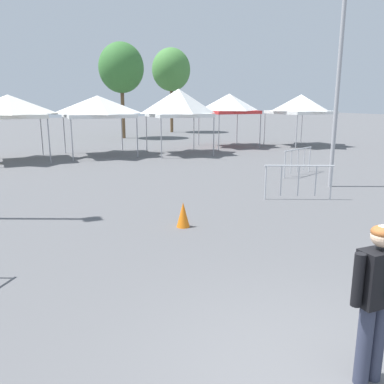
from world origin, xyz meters
The scene contains 13 objects.
ground_plane centered at (0.00, 0.00, 0.00)m, with size 140.00×140.00×0.00m, color #5B5B5E.
canopy_tent_behind_left centered at (-2.60, 18.99, 2.68)m, with size 3.37×3.37×3.24m.
canopy_tent_far_right centered at (1.80, 19.25, 2.64)m, with size 3.58×3.58×3.22m.
canopy_tent_behind_center centered at (6.00, 17.97, 2.83)m, with size 3.32×3.32×3.59m.
canopy_tent_left_of_center centered at (10.36, 19.92, 2.75)m, with size 3.17×3.17×3.38m.
canopy_tent_behind_right centered at (14.82, 18.31, 2.72)m, with size 3.49×3.49×3.33m.
person_foreground centered at (0.51, -0.23, 1.03)m, with size 0.65×0.27×1.78m.
light_pole_opposite_side centered at (7.41, 7.60, 5.20)m, with size 0.36×0.36×9.25m.
tree_behind_tents_center centered at (5.69, 28.54, 5.39)m, with size 3.47×3.47×7.32m.
tree_behind_tents_left centered at (11.44, 32.52, 5.67)m, with size 3.51×3.51×7.63m.
crowd_barrier_near_person centered at (7.83, 9.89, 0.75)m, with size 1.97×0.81×1.08m.
crowd_barrier_by_lift centered at (5.13, 6.57, 0.75)m, with size 1.91×0.97×1.08m.
traffic_cone_lot_center centered at (0.85, 5.56, 0.31)m, with size 0.32×0.32×0.61m, color orange.
Camera 1 is at (-2.81, -2.86, 2.99)m, focal length 37.27 mm.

